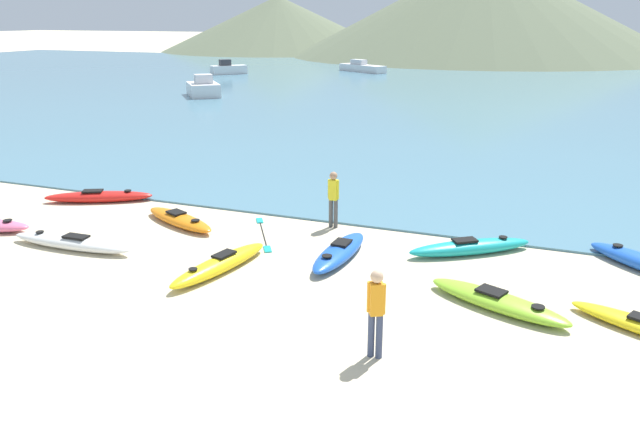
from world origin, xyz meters
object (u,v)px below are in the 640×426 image
at_px(kayak_on_sand_7, 498,301).
at_px(kayak_on_sand_9, 220,264).
at_px(kayak_on_sand_2, 71,243).
at_px(moored_boat_1, 362,68).
at_px(loose_paddle, 263,234).
at_px(moored_boat_2, 228,69).
at_px(kayak_on_sand_0, 339,252).
at_px(kayak_on_sand_3, 470,247).
at_px(kayak_on_sand_5, 179,219).
at_px(moored_boat_0, 203,88).
at_px(person_near_foreground, 376,308).
at_px(person_near_waterline, 333,196).
at_px(kayak_on_sand_4, 99,197).

bearing_deg(kayak_on_sand_7, kayak_on_sand_9, -176.52).
relative_size(kayak_on_sand_2, moored_boat_1, 0.61).
bearing_deg(loose_paddle, moored_boat_2, 120.46).
relative_size(kayak_on_sand_0, kayak_on_sand_3, 0.97).
bearing_deg(moored_boat_1, kayak_on_sand_5, -78.12).
height_order(kayak_on_sand_9, moored_boat_0, moored_boat_0).
bearing_deg(kayak_on_sand_5, kayak_on_sand_3, 5.03).
bearing_deg(kayak_on_sand_3, kayak_on_sand_9, -147.98).
xyz_separation_m(kayak_on_sand_0, moored_boat_0, (-19.91, 26.28, 0.44)).
height_order(kayak_on_sand_3, kayak_on_sand_5, kayak_on_sand_3).
height_order(person_near_foreground, moored_boat_1, person_near_foreground).
bearing_deg(person_near_waterline, kayak_on_sand_5, -161.67).
distance_m(kayak_on_sand_9, loose_paddle, 2.68).
xyz_separation_m(kayak_on_sand_5, moored_boat_1, (-10.41, 49.51, 0.33)).
distance_m(kayak_on_sand_4, person_near_foreground, 12.37).
relative_size(kayak_on_sand_9, person_near_foreground, 1.97).
distance_m(kayak_on_sand_5, kayak_on_sand_9, 3.78).
relative_size(kayak_on_sand_2, loose_paddle, 1.44).
height_order(kayak_on_sand_0, person_near_waterline, person_near_waterline).
distance_m(kayak_on_sand_4, kayak_on_sand_7, 13.02).
bearing_deg(kayak_on_sand_4, moored_boat_1, 97.92).
relative_size(kayak_on_sand_3, kayak_on_sand_4, 0.91).
relative_size(person_near_foreground, moored_boat_0, 0.41).
relative_size(kayak_on_sand_3, person_near_waterline, 1.87).
bearing_deg(moored_boat_1, kayak_on_sand_7, -69.45).
bearing_deg(person_near_waterline, kayak_on_sand_0, -66.10).
relative_size(kayak_on_sand_2, kayak_on_sand_3, 1.19).
xyz_separation_m(kayak_on_sand_0, person_near_waterline, (-0.95, 2.15, 0.74)).
bearing_deg(kayak_on_sand_5, moored_boat_1, 101.88).
relative_size(kayak_on_sand_0, moored_boat_1, 0.50).
distance_m(kayak_on_sand_0, person_near_foreground, 4.66).
distance_m(person_near_waterline, loose_paddle, 2.19).
distance_m(kayak_on_sand_7, person_near_foreground, 3.32).
distance_m(person_near_waterline, moored_boat_2, 48.31).
distance_m(kayak_on_sand_0, kayak_on_sand_9, 2.89).
distance_m(person_near_foreground, moored_boat_0, 37.51).
bearing_deg(kayak_on_sand_3, moored_boat_1, 110.66).
bearing_deg(kayak_on_sand_9, moored_boat_2, 119.15).
height_order(kayak_on_sand_5, kayak_on_sand_9, kayak_on_sand_9).
relative_size(kayak_on_sand_0, person_near_foreground, 1.79).
xyz_separation_m(person_near_waterline, moored_boat_1, (-14.54, 48.14, -0.43)).
height_order(kayak_on_sand_5, person_near_waterline, person_near_waterline).
bearing_deg(person_near_foreground, kayak_on_sand_3, 81.88).
relative_size(moored_boat_1, moored_boat_2, 1.66).
height_order(kayak_on_sand_5, person_near_foreground, person_near_foreground).
distance_m(kayak_on_sand_4, kayak_on_sand_9, 7.37).
bearing_deg(kayak_on_sand_2, person_near_waterline, 35.49).
height_order(kayak_on_sand_4, moored_boat_1, moored_boat_1).
relative_size(kayak_on_sand_2, kayak_on_sand_7, 1.14).
distance_m(person_near_foreground, person_near_waterline, 6.95).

